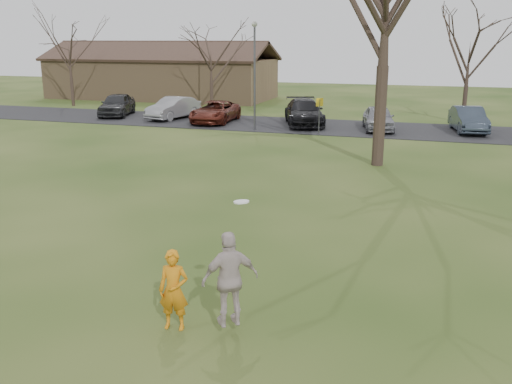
# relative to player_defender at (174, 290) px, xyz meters

# --- Properties ---
(ground) EXTENTS (120.00, 120.00, 0.00)m
(ground) POSITION_rel_player_defender_xyz_m (0.17, 0.50, -0.78)
(ground) COLOR #1E380F
(ground) RESTS_ON ground
(parking_strip) EXTENTS (62.00, 6.50, 0.04)m
(parking_strip) POSITION_rel_player_defender_xyz_m (0.17, 25.50, -0.76)
(parking_strip) COLOR black
(parking_strip) RESTS_ON ground
(player_defender) EXTENTS (0.62, 0.45, 1.55)m
(player_defender) POSITION_rel_player_defender_xyz_m (0.00, 0.00, 0.00)
(player_defender) COLOR orange
(player_defender) RESTS_ON ground
(car_0) EXTENTS (3.07, 4.94, 1.57)m
(car_0) POSITION_rel_player_defender_xyz_m (-17.01, 26.02, 0.05)
(car_0) COLOR #27272A
(car_0) RESTS_ON parking_strip
(car_1) EXTENTS (2.45, 4.64, 1.45)m
(car_1) POSITION_rel_player_defender_xyz_m (-12.52, 25.79, -0.01)
(car_1) COLOR gray
(car_1) RESTS_ON parking_strip
(car_2) EXTENTS (2.50, 5.02, 1.36)m
(car_2) POSITION_rel_player_defender_xyz_m (-9.20, 25.09, -0.05)
(car_2) COLOR #531C13
(car_2) RESTS_ON parking_strip
(car_3) EXTENTS (3.83, 5.83, 1.57)m
(car_3) POSITION_rel_player_defender_xyz_m (-3.46, 25.79, 0.05)
(car_3) COLOR black
(car_3) RESTS_ON parking_strip
(car_4) EXTENTS (2.47, 4.41, 1.42)m
(car_4) POSITION_rel_player_defender_xyz_m (1.21, 25.12, -0.03)
(car_4) COLOR gray
(car_4) RESTS_ON parking_strip
(car_5) EXTENTS (2.25, 4.59, 1.45)m
(car_5) POSITION_rel_player_defender_xyz_m (6.28, 25.97, -0.01)
(car_5) COLOR #2C3643
(car_5) RESTS_ON parking_strip
(catching_play) EXTENTS (1.10, 0.98, 2.40)m
(catching_play) POSITION_rel_player_defender_xyz_m (1.09, 0.08, 0.34)
(catching_play) COLOR #BCABA9
(catching_play) RESTS_ON ground
(building) EXTENTS (20.60, 8.50, 5.14)m
(building) POSITION_rel_player_defender_xyz_m (-19.83, 38.50, 1.16)
(building) COLOR #8C6D4C
(building) RESTS_ON ground
(lamp_post) EXTENTS (0.34, 0.34, 6.27)m
(lamp_post) POSITION_rel_player_defender_xyz_m (-5.83, 23.00, 3.19)
(lamp_post) COLOR #47474C
(lamp_post) RESTS_ON ground
(sign_yellow) EXTENTS (0.35, 0.35, 2.08)m
(sign_yellow) POSITION_rel_player_defender_xyz_m (-1.83, 22.50, 0.67)
(sign_yellow) COLOR #47474C
(sign_yellow) RESTS_ON ground
(small_tree_row) EXTENTS (55.00, 5.90, 8.50)m
(small_tree_row) POSITION_rel_player_defender_xyz_m (4.55, 30.56, 3.12)
(small_tree_row) COLOR #352821
(small_tree_row) RESTS_ON ground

